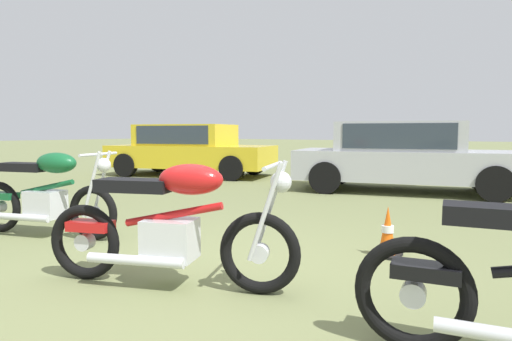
{
  "coord_description": "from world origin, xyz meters",
  "views": [
    {
      "loc": [
        2.44,
        -2.81,
        1.23
      ],
      "look_at": [
        -0.63,
        1.97,
        0.73
      ],
      "focal_mm": 30.79,
      "sensor_mm": 36.0,
      "label": 1
    }
  ],
  "objects_px": {
    "motorcycle_green": "(45,195)",
    "motorcycle_red": "(170,226)",
    "car_yellow": "(189,147)",
    "car_silver": "(403,153)",
    "traffic_cone": "(387,234)"
  },
  "relations": [
    {
      "from": "motorcycle_green",
      "to": "car_silver",
      "type": "height_order",
      "value": "car_silver"
    },
    {
      "from": "motorcycle_green",
      "to": "traffic_cone",
      "type": "relative_size",
      "value": 3.85
    },
    {
      "from": "motorcycle_green",
      "to": "car_silver",
      "type": "distance_m",
      "value": 6.75
    },
    {
      "from": "motorcycle_green",
      "to": "car_yellow",
      "type": "distance_m",
      "value": 7.24
    },
    {
      "from": "car_yellow",
      "to": "traffic_cone",
      "type": "relative_size",
      "value": 9.64
    },
    {
      "from": "car_silver",
      "to": "motorcycle_green",
      "type": "bearing_deg",
      "value": -124.88
    },
    {
      "from": "motorcycle_red",
      "to": "traffic_cone",
      "type": "height_order",
      "value": "motorcycle_red"
    },
    {
      "from": "motorcycle_red",
      "to": "traffic_cone",
      "type": "relative_size",
      "value": 4.04
    },
    {
      "from": "motorcycle_green",
      "to": "car_yellow",
      "type": "relative_size",
      "value": 0.4
    },
    {
      "from": "motorcycle_green",
      "to": "motorcycle_red",
      "type": "bearing_deg",
      "value": -26.04
    },
    {
      "from": "motorcycle_green",
      "to": "traffic_cone",
      "type": "xyz_separation_m",
      "value": [
        3.64,
        1.31,
        -0.26
      ]
    },
    {
      "from": "motorcycle_green",
      "to": "motorcycle_red",
      "type": "xyz_separation_m",
      "value": [
        2.43,
        -0.46,
        -0.0
      ]
    },
    {
      "from": "car_yellow",
      "to": "car_silver",
      "type": "bearing_deg",
      "value": -15.23
    },
    {
      "from": "motorcycle_green",
      "to": "traffic_cone",
      "type": "height_order",
      "value": "motorcycle_green"
    },
    {
      "from": "car_yellow",
      "to": "car_silver",
      "type": "height_order",
      "value": "same"
    }
  ]
}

